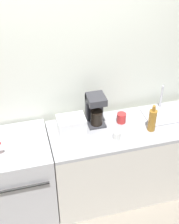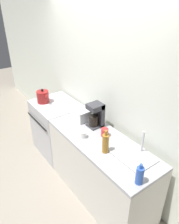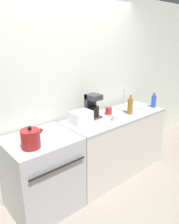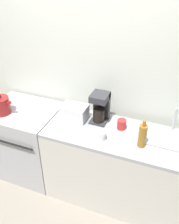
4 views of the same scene
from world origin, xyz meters
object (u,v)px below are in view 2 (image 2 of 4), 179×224
at_px(cup_white, 83,135).
at_px(stove, 58,127).
at_px(coffee_maker, 96,114).
at_px(bottle_blue, 140,175).
at_px(cup_red, 105,132).
at_px(kettle, 43,97).
at_px(bottle_amber, 106,143).
at_px(toaster, 81,114).

bearing_deg(cup_white, stove, 170.99).
xyz_separation_m(coffee_maker, bottle_blue, (1.05, -0.29, -0.07)).
relative_size(stove, bottle_blue, 3.99).
xyz_separation_m(stove, cup_white, (1.03, -0.16, 0.50)).
bearing_deg(cup_red, coffee_maker, 165.89).
relative_size(stove, kettle, 3.79).
relative_size(stove, cup_white, 11.19).
relative_size(coffee_maker, bottle_amber, 1.15).
bearing_deg(cup_red, cup_white, -118.31).
height_order(kettle, toaster, kettle).
bearing_deg(bottle_blue, toaster, 170.60).
distance_m(toaster, cup_red, 0.52).
relative_size(bottle_blue, cup_red, 2.24).
bearing_deg(bottle_amber, toaster, 166.69).
bearing_deg(bottle_amber, bottle_blue, -3.76).
distance_m(coffee_maker, bottle_blue, 1.09).
distance_m(kettle, cup_red, 1.35).
distance_m(kettle, bottle_amber, 1.57).
distance_m(bottle_blue, cup_white, 0.92).
height_order(kettle, bottle_blue, kettle).
relative_size(toaster, cup_white, 3.26).
bearing_deg(stove, bottle_amber, -4.82).
relative_size(kettle, bottle_amber, 0.86).
distance_m(kettle, bottle_blue, 2.12).
bearing_deg(bottle_blue, coffee_maker, 164.34).
bearing_deg(toaster, kettle, -166.38).
relative_size(bottle_amber, cup_red, 2.75).
distance_m(cup_white, cup_red, 0.27).
bearing_deg(cup_white, bottle_blue, 0.57).
relative_size(stove, cup_red, 8.94).
distance_m(kettle, coffee_maker, 1.11).
distance_m(stove, coffee_maker, 1.11).
relative_size(coffee_maker, cup_white, 3.97).
height_order(toaster, cup_white, toaster).
distance_m(stove, toaster, 0.84).
distance_m(bottle_amber, cup_red, 0.32).
height_order(bottle_amber, cup_red, bottle_amber).
distance_m(coffee_maker, cup_red, 0.29).
relative_size(bottle_amber, bottle_blue, 1.23).
relative_size(cup_white, cup_red, 0.80).
relative_size(kettle, bottle_blue, 1.05).
distance_m(stove, bottle_amber, 1.52).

